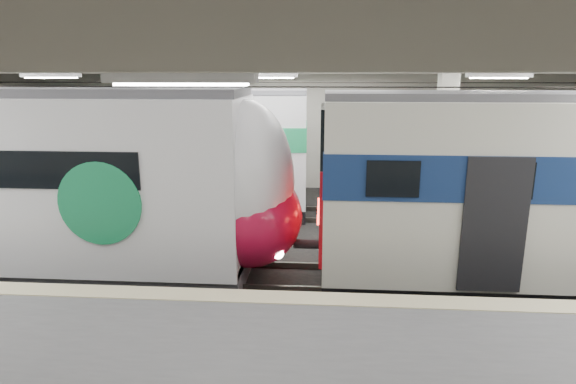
{
  "coord_description": "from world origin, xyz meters",
  "views": [
    {
      "loc": [
        1.49,
        -11.1,
        4.99
      ],
      "look_at": [
        0.62,
        1.0,
        2.0
      ],
      "focal_mm": 30.0,
      "sensor_mm": 36.0,
      "label": 1
    }
  ],
  "objects": [
    {
      "name": "modern_emu",
      "position": [
        -5.65,
        -0.0,
        2.3
      ],
      "size": [
        14.62,
        3.02,
        4.68
      ],
      "color": "white",
      "rests_on": "ground"
    },
    {
      "name": "station_hall",
      "position": [
        0.0,
        -1.74,
        3.24
      ],
      "size": [
        36.0,
        24.0,
        5.75
      ],
      "color": "black",
      "rests_on": "ground"
    },
    {
      "name": "far_train",
      "position": [
        -6.06,
        5.5,
        2.31
      ],
      "size": [
        14.09,
        3.31,
        4.47
      ],
      "rotation": [
        0.0,
        0.0,
        0.03
      ],
      "color": "white",
      "rests_on": "ground"
    }
  ]
}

